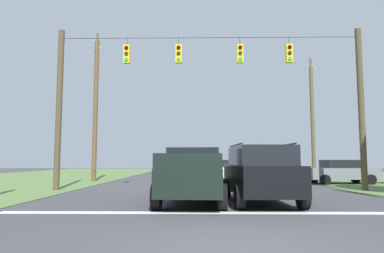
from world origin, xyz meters
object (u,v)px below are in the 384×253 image
Objects in this scene: pickup_truck at (193,175)px; distant_car_crossing_white at (233,170)px; overhead_signal_span at (209,98)px; suv_black at (260,173)px; distant_car_oncoming at (341,171)px; utility_pole_mid_right at (312,121)px; utility_pole_near_left at (95,108)px.

pickup_truck is 12.82m from distant_car_crossing_white.
distant_car_crossing_white is (1.94, 7.64, -3.82)m from overhead_signal_span.
pickup_truck reaches higher than distant_car_crossing_white.
distant_car_oncoming is (6.86, 9.99, -0.27)m from suv_black.
suv_black is 12.12m from distant_car_oncoming.
utility_pole_near_left reaches higher than utility_pole_mid_right.
utility_pole_near_left reaches higher than overhead_signal_span.
distant_car_oncoming is 5.25m from utility_pole_mid_right.
overhead_signal_span is at bearing -132.80° from utility_pole_mid_right.
suv_black is (1.60, -5.08, -3.55)m from overhead_signal_span.
utility_pole_near_left reaches higher than distant_car_crossing_white.
utility_pole_mid_right is (8.76, 13.54, 3.48)m from pickup_truck.
pickup_truck is 2.36m from suv_black.
pickup_truck is at bearing -59.53° from utility_pole_near_left.
utility_pole_near_left is at bearing -177.74° from distant_car_crossing_white.
utility_pole_mid_right is 0.86× the size of utility_pole_near_left.
utility_pole_mid_right is at bearing 96.74° from distant_car_oncoming.
overhead_signal_span is 2.84× the size of pickup_truck.
overhead_signal_span is at bearing 81.26° from pickup_truck.
pickup_truck is at bearing -102.14° from distant_car_crossing_white.
distant_car_crossing_white is at bearing 2.26° from utility_pole_near_left.
distant_car_oncoming is 17.10m from utility_pole_near_left.
overhead_signal_span is 3.56× the size of distant_car_crossing_white.
pickup_truck is 1.25× the size of distant_car_crossing_white.
pickup_truck is 14.71m from utility_pole_near_left.
distant_car_oncoming is at bearing -8.15° from utility_pole_near_left.
overhead_signal_span is at bearing -149.82° from distant_car_oncoming.
distant_car_crossing_white and distant_car_oncoming have the same top height.
utility_pole_near_left is (-15.90, -1.40, 0.77)m from utility_pole_mid_right.
distant_car_oncoming is (9.20, 9.80, -0.18)m from pickup_truck.
overhead_signal_span is 1.69× the size of utility_pole_mid_right.
suv_black is at bearing -72.54° from overhead_signal_span.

